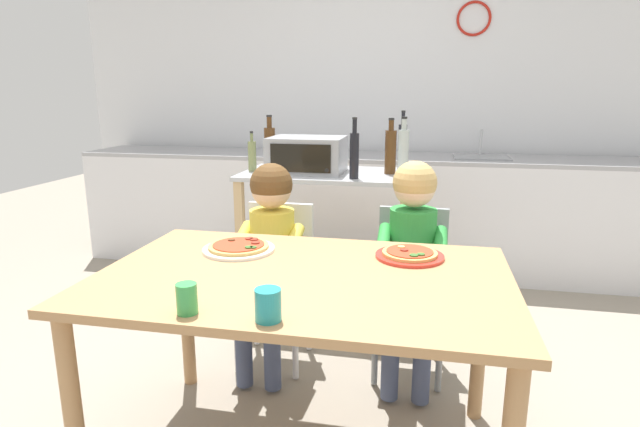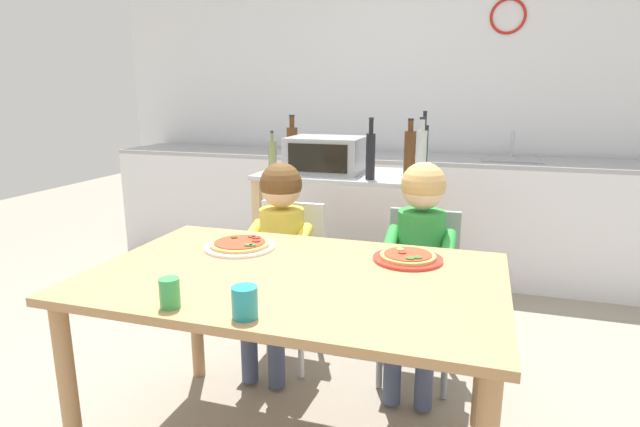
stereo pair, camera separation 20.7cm
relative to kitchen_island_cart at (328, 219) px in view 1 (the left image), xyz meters
name	(u,v)px [view 1 (the left image)]	position (x,y,z in m)	size (l,w,h in m)	color
ground_plane	(346,333)	(0.18, -0.34, -0.60)	(10.66, 10.66, 0.00)	gray
back_wall_tiled	(379,95)	(0.18, 1.32, 0.75)	(5.19, 0.14, 2.70)	silver
kitchen_counter	(371,211)	(0.18, 0.91, -0.15)	(4.67, 0.60, 1.10)	silver
kitchen_island_cart	(328,219)	(0.00, 0.00, 0.00)	(1.05, 0.60, 0.90)	#B7BABF
toaster_oven	(307,155)	(-0.13, -0.02, 0.41)	(0.45, 0.36, 0.22)	#999BA0
bottle_dark_olive_oil	(354,154)	(0.19, -0.20, 0.44)	(0.05, 0.05, 0.35)	black
bottle_slim_sauce	(402,146)	(0.44, 0.20, 0.45)	(0.05, 0.05, 0.37)	black
bottle_brown_beer	(390,151)	(0.38, 0.03, 0.44)	(0.07, 0.07, 0.33)	#4C2D14
bottle_tall_green_wine	(403,152)	(0.46, -0.10, 0.44)	(0.06, 0.06, 0.35)	#ADB7B2
bottle_clear_vinegar	(252,155)	(-0.47, -0.04, 0.40)	(0.05, 0.05, 0.25)	olive
bottle_squat_spirits	(270,145)	(-0.44, 0.23, 0.43)	(0.07, 0.07, 0.33)	#4C2D14
dining_table	(303,298)	(0.18, -1.40, 0.06)	(1.46, 0.93, 0.76)	#AD7F51
dining_chair_left	(277,271)	(-0.14, -0.66, -0.12)	(0.36, 0.36, 0.81)	silver
dining_chair_right	(411,278)	(0.54, -0.63, -0.12)	(0.36, 0.36, 0.81)	gray
child_in_yellow_shirt	(269,240)	(-0.14, -0.78, 0.08)	(0.32, 0.42, 1.03)	#424C6B
child_in_green_shirt	(412,244)	(0.54, -0.75, 0.09)	(0.32, 0.42, 1.06)	#424C6B
pizza_plate_white	(239,248)	(-0.14, -1.19, 0.17)	(0.29, 0.29, 0.03)	white
pizza_plate_red_rimmed	(410,255)	(0.54, -1.14, 0.17)	(0.27, 0.27, 0.03)	red
drinking_cup_teal	(268,305)	(0.17, -1.79, 0.20)	(0.08, 0.08, 0.09)	teal
drinking_cup_green	(187,299)	(-0.07, -1.79, 0.20)	(0.06, 0.06, 0.09)	green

